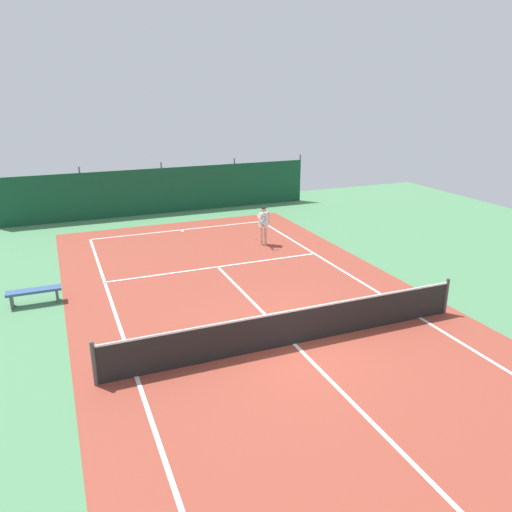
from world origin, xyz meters
The scene contains 8 objects.
ground_plane centered at (0.00, 0.00, 0.00)m, with size 36.00×36.00×0.00m, color #4C8456.
court_surface centered at (0.00, 0.00, 0.00)m, with size 11.02×26.60×0.01m.
tennis_net centered at (0.00, 0.00, 0.51)m, with size 10.12×0.10×1.10m.
back_fence centered at (0.00, 16.04, 0.67)m, with size 16.30×0.98×2.70m.
tennis_player centered at (2.71, 8.36, 0.96)m, with size 0.66×0.79×1.64m.
tennis_ball_near_player centered at (2.70, 9.21, 0.03)m, with size 0.07×0.07×0.07m, color #CCDB33.
parked_car centered at (3.16, 18.40, 0.84)m, with size 2.23×4.31×1.68m.
courtside_bench centered at (-6.31, 5.37, 0.37)m, with size 1.60×0.40×0.49m.
Camera 1 is at (-5.40, -10.48, 6.45)m, focal length 35.17 mm.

